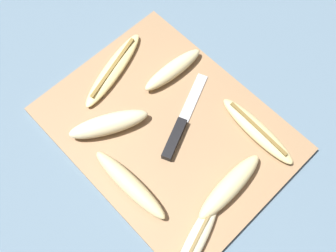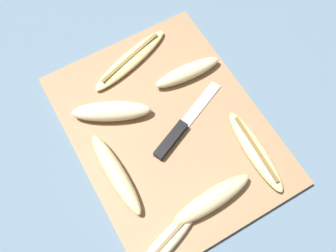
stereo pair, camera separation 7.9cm
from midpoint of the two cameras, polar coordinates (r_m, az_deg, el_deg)
name	(u,v)px [view 2 (the right image)]	position (r m, az deg, el deg)	size (l,w,h in m)	color
ground_plane	(168,130)	(0.81, 2.77, -0.94)	(4.00, 4.00, 0.00)	slate
cutting_board	(168,129)	(0.81, 2.79, -0.78)	(0.48, 0.37, 0.01)	#997551
knife	(177,133)	(0.79, 4.16, -1.30)	(0.10, 0.20, 0.02)	black
banana_bright_far	(165,244)	(0.73, 2.74, -17.08)	(0.08, 0.17, 0.02)	beige
banana_ripe_center	(212,199)	(0.75, 9.45, -10.81)	(0.05, 0.17, 0.04)	beige
banana_soft_right	(188,72)	(0.85, 5.53, 7.50)	(0.04, 0.15, 0.03)	beige
banana_mellow_near	(116,174)	(0.75, -4.63, -7.25)	(0.19, 0.04, 0.03)	beige
banana_cream_curved	(111,111)	(0.80, -5.45, 1.84)	(0.11, 0.16, 0.04)	beige
banana_spotted_left	(255,151)	(0.80, 15.31, -3.80)	(0.19, 0.05, 0.02)	#DBC684
banana_golden_short	(131,60)	(0.87, -2.86, 9.32)	(0.10, 0.21, 0.02)	#EDD689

